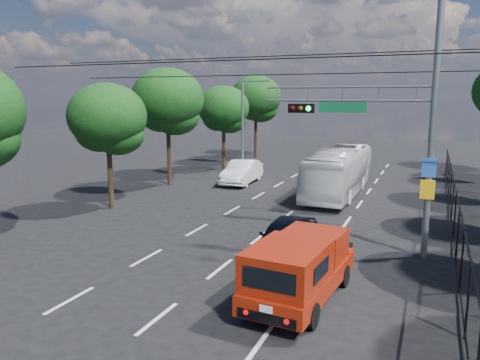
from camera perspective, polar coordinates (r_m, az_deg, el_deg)
The scene contains 14 objects.
ground at distance 13.32m, azimuth -10.07°, elevation -16.30°, with size 120.00×120.00×0.00m, color black.
lane_markings at distance 25.55m, azimuth 7.04°, elevation -3.30°, with size 6.12×38.00×0.01m.
signal_mast at distance 18.03m, azimuth 18.62°, elevation 7.52°, with size 6.43×0.39×9.50m.
streetlight_left at distance 34.54m, azimuth 0.57°, elevation 6.85°, with size 2.09×0.22×7.08m.
utility_wires at distance 19.98m, azimuth 3.40°, elevation 13.93°, with size 22.00×5.04×0.74m.
fence_right at distance 22.71m, azimuth 24.63°, elevation -3.19°, with size 0.06×34.03×2.00m.
tree_left_b at distance 25.49m, azimuth -15.76°, elevation 6.78°, with size 4.08×4.08×6.63m.
tree_left_c at distance 31.57m, azimuth -8.76°, elevation 9.08°, with size 4.80×4.80×7.80m.
tree_left_d at distance 38.49m, azimuth -1.98°, elevation 8.34°, with size 4.20×4.20×6.83m.
tree_left_e at distance 45.94m, azimuth 1.98°, elevation 9.63°, with size 4.92×4.92×7.99m.
red_pickup at distance 13.88m, azimuth 7.36°, elevation -10.45°, with size 2.31×5.34×1.94m.
navy_hatchback at distance 17.55m, azimuth 5.66°, elevation -7.02°, with size 1.74×4.33×1.47m, color black.
white_bus at distance 29.01m, azimuth 12.01°, elevation 1.01°, with size 2.39×10.20×2.84m, color silver.
white_van at distance 32.23m, azimuth 0.25°, elevation 0.98°, with size 1.67×4.79×1.58m, color white.
Camera 1 is at (6.56, -9.99, 5.88)m, focal length 35.00 mm.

